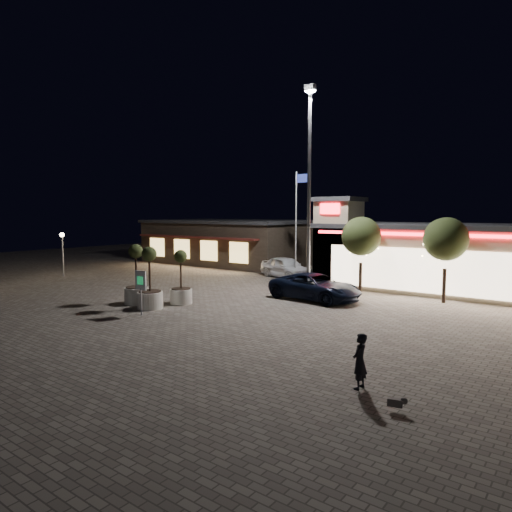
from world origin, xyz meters
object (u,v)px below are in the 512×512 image
Objects in this scene: pedestrian at (360,361)px; planter_mid at (150,290)px; pickup_truck at (315,287)px; white_sedan at (286,267)px; planter_left at (137,285)px; valet_sign at (141,284)px.

planter_mid is at bearing -105.83° from pedestrian.
planter_mid is (-5.76, -7.30, 0.25)m from pickup_truck.
planter_left is (-1.17, -13.33, 0.19)m from white_sedan.
pickup_truck is 9.30m from planter_mid.
planter_left reaches higher than pickup_truck.
pedestrian is 13.91m from planter_mid.
pedestrian reaches higher than pickup_truck.
pickup_truck is at bearing 43.03° from planter_left.
white_sedan reaches higher than pedestrian.
white_sedan is at bearing 95.16° from valet_sign.
planter_mid is at bearing -157.43° from white_sedan.
valet_sign reaches higher than white_sedan.
planter_left is at bearing 165.64° from planter_mid.
pedestrian is 0.49× the size of planter_left.
pedestrian is (7.66, -10.96, 0.05)m from pickup_truck.
pickup_truck is at bearing 51.74° from planter_mid.
valet_sign is (0.91, -1.32, 0.54)m from planter_mid.
pickup_truck is at bearing -115.36° from white_sedan.
planter_left reaches higher than valet_sign.
pedestrian is at bearing -120.75° from white_sedan.
planter_mid is (0.45, -13.74, 0.18)m from white_sedan.
pickup_truck is 1.68× the size of planter_mid.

